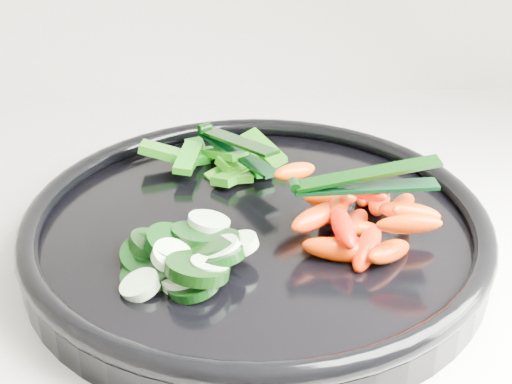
{
  "coord_description": "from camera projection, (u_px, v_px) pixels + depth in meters",
  "views": [
    {
      "loc": [
        -0.5,
        1.16,
        1.26
      ],
      "look_at": [
        -0.48,
        1.65,
        0.99
      ],
      "focal_mm": 50.0,
      "sensor_mm": 36.0,
      "label": 1
    }
  ],
  "objects": [
    {
      "name": "veggie_tray",
      "position": [
        256.0,
        229.0,
        0.58
      ],
      "size": [
        0.47,
        0.47,
        0.04
      ],
      "color": "black",
      "rests_on": "counter"
    },
    {
      "name": "carrot_pile",
      "position": [
        357.0,
        217.0,
        0.55
      ],
      "size": [
        0.13,
        0.14,
        0.05
      ],
      "color": "#E63900",
      "rests_on": "veggie_tray"
    },
    {
      "name": "tong_pepper",
      "position": [
        234.0,
        145.0,
        0.64
      ],
      "size": [
        0.07,
        0.1,
        0.02
      ],
      "color": "black",
      "rests_on": "pepper_pile"
    },
    {
      "name": "tong_carrot",
      "position": [
        362.0,
        181.0,
        0.53
      ],
      "size": [
        0.11,
        0.02,
        0.02
      ],
      "color": "black",
      "rests_on": "carrot_pile"
    },
    {
      "name": "pepper_pile",
      "position": [
        222.0,
        161.0,
        0.66
      ],
      "size": [
        0.14,
        0.1,
        0.04
      ],
      "color": "#136809",
      "rests_on": "veggie_tray"
    },
    {
      "name": "cucumber_pile",
      "position": [
        178.0,
        254.0,
        0.52
      ],
      "size": [
        0.11,
        0.11,
        0.04
      ],
      "color": "black",
      "rests_on": "veggie_tray"
    }
  ]
}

